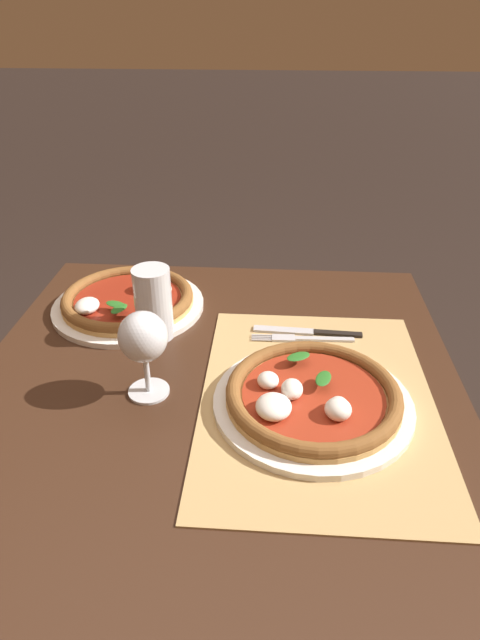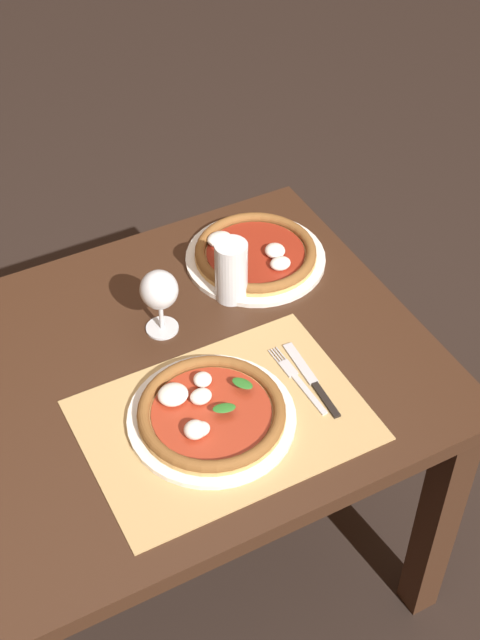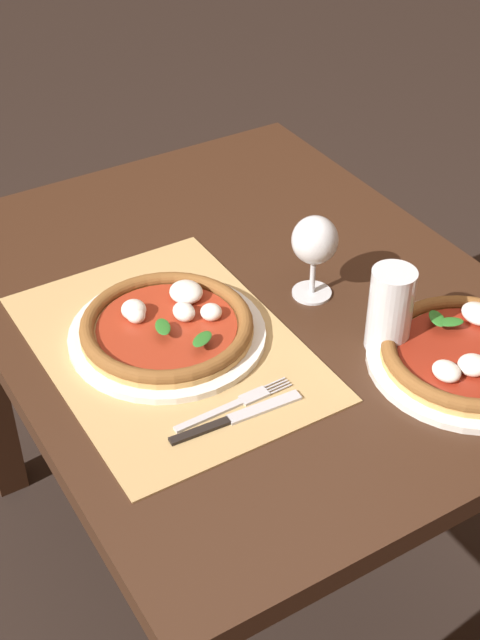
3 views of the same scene
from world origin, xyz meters
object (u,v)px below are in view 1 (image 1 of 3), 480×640
pizza_near (312,397)px  knife (307,332)px  pizza_far (128,300)px  fork (302,339)px  wine_glass (143,340)px  pint_glass (154,305)px

pizza_near → knife: size_ratio=1.51×
pizza_far → fork: size_ratio=1.61×
wine_glass → knife: size_ratio=0.72×
pizza_far → pint_glass: 0.14m
wine_glass → fork: wine_glass is taller
pint_glass → fork: size_ratio=0.72×
fork → pint_glass: bearing=89.9°
pint_glass → knife: bearing=-85.2°
knife → wine_glass: bearing=126.4°
knife → pint_glass: bearing=94.8°
pint_glass → knife: 0.31m
wine_glass → pizza_far: bearing=20.4°
pizza_near → wine_glass: 0.29m
pizza_near → fork: (0.20, 0.01, -0.02)m
pizza_far → wine_glass: size_ratio=2.08×
pizza_far → fork: bearing=-105.9°
pint_glass → knife: (0.02, -0.30, -0.06)m
knife → fork: bearing=156.3°
pizza_near → knife: (0.22, -0.00, -0.02)m
pizza_near → pizza_far: (0.30, 0.38, -0.00)m
pint_glass → fork: (-0.00, -0.29, -0.06)m
pint_glass → pizza_far: bearing=38.0°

